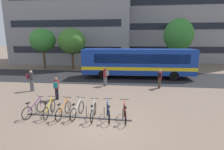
{
  "coord_description": "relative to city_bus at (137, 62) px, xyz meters",
  "views": [
    {
      "loc": [
        1.43,
        -8.19,
        4.19
      ],
      "look_at": [
        -0.14,
        5.11,
        1.45
      ],
      "focal_mm": 27.7,
      "sensor_mm": 36.0,
      "label": 1
    }
  ],
  "objects": [
    {
      "name": "parked_bicycle_yellow_1",
      "position": [
        -5.06,
        -10.59,
        -1.39
      ],
      "size": [
        0.52,
        1.72,
        0.99
      ],
      "rotation": [
        0.0,
        0.0,
        1.65
      ],
      "color": "black",
      "rests_on": "ground"
    },
    {
      "name": "ground",
      "position": [
        -1.95,
        -11.0,
        -1.78
      ],
      "size": [
        200.0,
        200.0,
        0.0
      ],
      "primitive_type": "plane",
      "color": "#7A6656"
    },
    {
      "name": "street_tree_1",
      "position": [
        -9.06,
        4.83,
        2.21
      ],
      "size": [
        3.87,
        3.87,
        5.8
      ],
      "color": "brown",
      "rests_on": "ground"
    },
    {
      "name": "commuter_teal_pack_1",
      "position": [
        -5.8,
        -7.97,
        -0.85
      ],
      "size": [
        0.43,
        0.58,
        1.61
      ],
      "rotation": [
        0.0,
        0.0,
        1.82
      ],
      "color": "black",
      "rests_on": "ground"
    },
    {
      "name": "city_bus",
      "position": [
        0.0,
        0.0,
        0.0
      ],
      "size": [
        12.1,
        2.95,
        3.2
      ],
      "rotation": [
        0.0,
        0.0,
        3.17
      ],
      "color": "#14389E",
      "rests_on": "ground"
    },
    {
      "name": "street_tree_0",
      "position": [
        6.13,
        7.76,
        3.09
      ],
      "size": [
        4.23,
        4.23,
        7.26
      ],
      "color": "brown",
      "rests_on": "ground"
    },
    {
      "name": "parked_bicycle_red_6",
      "position": [
        -0.84,
        -10.63,
        -1.39
      ],
      "size": [
        0.52,
        1.72,
        0.99
      ],
      "rotation": [
        0.0,
        0.0,
        1.68
      ],
      "color": "black",
      "rests_on": "ground"
    },
    {
      "name": "bus_lane_asphalt",
      "position": [
        -1.95,
        0.0,
        -1.77
      ],
      "size": [
        80.0,
        7.2,
        0.01
      ],
      "primitive_type": "cube",
      "color": "#232326",
      "rests_on": "ground"
    },
    {
      "name": "street_tree_2",
      "position": [
        -13.2,
        4.46,
        2.33
      ],
      "size": [
        3.55,
        3.55,
        5.76
      ],
      "color": "brown",
      "rests_on": "ground"
    },
    {
      "name": "commuter_black_pack_3",
      "position": [
        1.9,
        -4.1,
        -0.82
      ],
      "size": [
        0.45,
        0.59,
        1.67
      ],
      "rotation": [
        0.0,
        0.0,
        1.28
      ],
      "color": "#47382D",
      "rests_on": "ground"
    },
    {
      "name": "commuter_grey_pack_2",
      "position": [
        -2.93,
        -3.87,
        -0.79
      ],
      "size": [
        0.6,
        0.57,
        1.71
      ],
      "rotation": [
        0.0,
        0.0,
        2.47
      ],
      "color": "#565660",
      "rests_on": "ground"
    },
    {
      "name": "parked_bicycle_blue_5",
      "position": [
        -1.73,
        -10.62,
        -1.39
      ],
      "size": [
        0.58,
        1.69,
        0.99
      ],
      "rotation": [
        0.0,
        0.0,
        1.79
      ],
      "color": "black",
      "rests_on": "ground"
    },
    {
      "name": "parked_bicycle_purple_0",
      "position": [
        -5.9,
        -10.68,
        -1.39
      ],
      "size": [
        0.63,
        1.68,
        0.99
      ],
      "rotation": [
        0.0,
        0.0,
        1.31
      ],
      "color": "black",
      "rests_on": "ground"
    },
    {
      "name": "parked_bicycle_white_3",
      "position": [
        -3.46,
        -10.56,
        -1.39
      ],
      "size": [
        0.52,
        1.72,
        0.99
      ],
      "rotation": [
        0.0,
        0.0,
        1.44
      ],
      "color": "black",
      "rests_on": "ground"
    },
    {
      "name": "parked_bicycle_silver_4",
      "position": [
        -2.53,
        -10.66,
        -1.39
      ],
      "size": [
        0.52,
        1.72,
        0.99
      ],
      "rotation": [
        0.0,
        0.0,
        1.63
      ],
      "color": "black",
      "rests_on": "ground"
    },
    {
      "name": "building_left_wing",
      "position": [
        -11.68,
        15.0,
        8.85
      ],
      "size": [
        21.19,
        12.41,
        21.25
      ],
      "color": "gray",
      "rests_on": "ground"
    },
    {
      "name": "commuter_maroon_pack_0",
      "position": [
        -8.78,
        -6.2,
        -0.77
      ],
      "size": [
        0.57,
        0.4,
        1.74
      ],
      "rotation": [
        0.0,
        0.0,
        0.19
      ],
      "color": "#565660",
      "rests_on": "ground"
    },
    {
      "name": "building_right_wing",
      "position": [
        7.67,
        19.63,
        10.46
      ],
      "size": [
        27.37,
        12.94,
        24.46
      ],
      "color": "gray",
      "rests_on": "ground"
    },
    {
      "name": "parked_bicycle_orange_2",
      "position": [
        -4.22,
        -10.65,
        -1.39
      ],
      "size": [
        0.52,
        1.72,
        0.99
      ],
      "rotation": [
        0.0,
        0.0,
        1.46
      ],
      "color": "black",
      "rests_on": "ground"
    },
    {
      "name": "bike_rack",
      "position": [
        -3.42,
        -10.65,
        -1.68
      ],
      "size": [
        5.91,
        0.24,
        0.7
      ],
      "rotation": [
        0.0,
        0.0,
        -0.03
      ],
      "color": "#47474C",
      "rests_on": "ground"
    }
  ]
}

